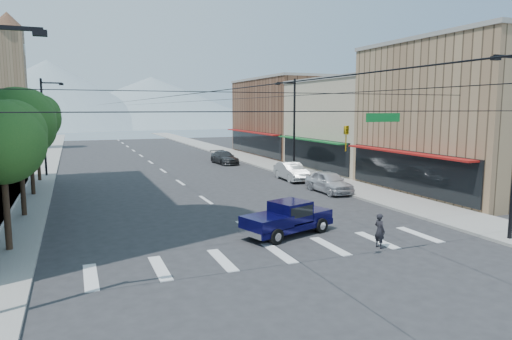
{
  "coord_description": "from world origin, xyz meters",
  "views": [
    {
      "loc": [
        -8.36,
        -16.11,
        6.32
      ],
      "look_at": [
        0.76,
        6.57,
        3.0
      ],
      "focal_mm": 32.0,
      "sensor_mm": 36.0,
      "label": 1
    }
  ],
  "objects_px": {
    "pedestrian": "(380,231)",
    "parked_car_far": "(224,158)",
    "pickup_truck": "(287,218)",
    "parked_car_near": "(329,182)",
    "parked_car_mid": "(291,171)"
  },
  "relations": [
    {
      "from": "pedestrian",
      "to": "parked_car_far",
      "type": "relative_size",
      "value": 0.32
    },
    {
      "from": "pickup_truck",
      "to": "parked_car_far",
      "type": "height_order",
      "value": "pickup_truck"
    },
    {
      "from": "parked_car_mid",
      "to": "parked_car_far",
      "type": "xyz_separation_m",
      "value": [
        -1.8,
        13.61,
        -0.06
      ]
    },
    {
      "from": "pedestrian",
      "to": "parked_car_far",
      "type": "bearing_deg",
      "value": -12.99
    },
    {
      "from": "pedestrian",
      "to": "parked_car_mid",
      "type": "xyz_separation_m",
      "value": [
        5.03,
        19.18,
        -0.01
      ]
    },
    {
      "from": "pickup_truck",
      "to": "pedestrian",
      "type": "bearing_deg",
      "value": -68.5
    },
    {
      "from": "parked_car_near",
      "to": "pickup_truck",
      "type": "bearing_deg",
      "value": -131.02
    },
    {
      "from": "pickup_truck",
      "to": "pedestrian",
      "type": "distance_m",
      "value": 4.59
    },
    {
      "from": "pickup_truck",
      "to": "parked_car_near",
      "type": "xyz_separation_m",
      "value": [
        7.98,
        9.31,
        -0.07
      ]
    },
    {
      "from": "pickup_truck",
      "to": "parked_car_near",
      "type": "height_order",
      "value": "pickup_truck"
    },
    {
      "from": "parked_car_near",
      "to": "parked_car_far",
      "type": "bearing_deg",
      "value": 94.74
    },
    {
      "from": "parked_car_near",
      "to": "parked_car_mid",
      "type": "distance_m",
      "value": 6.35
    },
    {
      "from": "parked_car_near",
      "to": "parked_car_far",
      "type": "xyz_separation_m",
      "value": [
        -1.8,
        19.96,
        -0.09
      ]
    },
    {
      "from": "pedestrian",
      "to": "parked_car_near",
      "type": "xyz_separation_m",
      "value": [
        5.03,
        12.83,
        0.01
      ]
    },
    {
      "from": "pedestrian",
      "to": "pickup_truck",
      "type": "bearing_deg",
      "value": 32.65
    }
  ]
}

